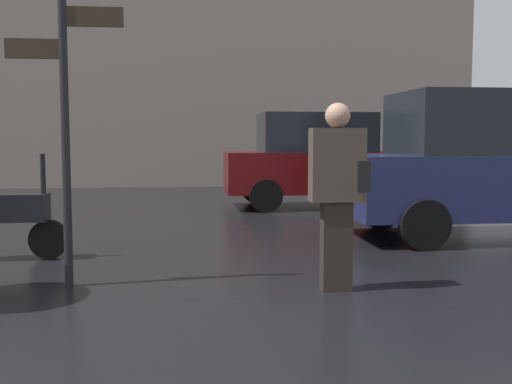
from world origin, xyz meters
TOP-DOWN VIEW (x-y plane):
  - pedestrian_with_bag at (2.24, 3.30)m, footprint 0.53×0.24m
  - parked_scooter at (-1.27, 5.14)m, footprint 1.37×0.32m
  - parked_car_left at (3.60, 10.24)m, footprint 4.10×1.92m
  - parked_car_right at (5.17, 6.11)m, footprint 4.35×2.00m
  - street_signpost at (-0.27, 3.74)m, footprint 1.08×0.08m

SIDE VIEW (x-z plane):
  - parked_scooter at x=-1.27m, z-range -0.06..1.17m
  - parked_car_left at x=3.60m, z-range 0.01..1.93m
  - pedestrian_with_bag at x=2.24m, z-range 0.11..1.85m
  - parked_car_right at x=5.17m, z-range 0.00..2.06m
  - street_signpost at x=-0.27m, z-range 0.30..3.09m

